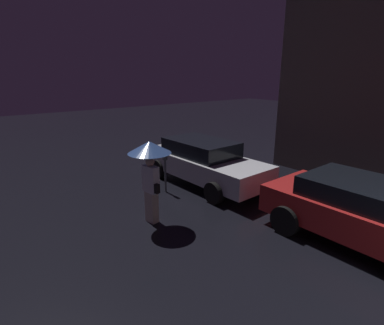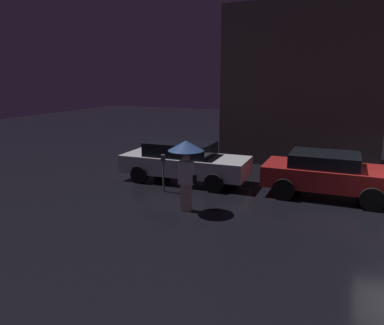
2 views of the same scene
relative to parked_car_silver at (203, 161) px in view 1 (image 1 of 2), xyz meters
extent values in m
cube|color=#B7B7BF|center=(0.04, 0.00, -0.12)|extent=(4.51, 1.78, 0.62)
cube|color=black|center=(-0.13, 0.00, 0.43)|extent=(2.36, 1.52, 0.48)
cylinder|color=black|center=(1.43, 0.84, -0.43)|extent=(0.62, 0.22, 0.62)
cylinder|color=black|center=(1.43, -0.84, -0.43)|extent=(0.62, 0.22, 0.62)
cylinder|color=black|center=(-1.34, 0.84, -0.43)|extent=(0.62, 0.22, 0.62)
cylinder|color=black|center=(-1.34, -0.84, -0.43)|extent=(0.62, 0.22, 0.62)
cube|color=maroon|center=(4.84, 0.18, -0.09)|extent=(3.93, 1.83, 0.63)
cube|color=black|center=(4.69, 0.18, 0.42)|extent=(2.05, 1.60, 0.40)
cylinder|color=black|center=(3.63, 1.08, -0.41)|extent=(0.67, 0.22, 0.67)
cylinder|color=black|center=(3.63, -0.72, -0.41)|extent=(0.67, 0.22, 0.67)
cube|color=beige|center=(1.27, -2.71, -0.36)|extent=(0.31, 0.23, 0.77)
cube|color=white|center=(1.27, -2.71, 0.34)|extent=(0.44, 0.25, 0.64)
sphere|color=tan|center=(1.27, -2.71, 0.77)|extent=(0.21, 0.21, 0.21)
cylinder|color=black|center=(1.27, -2.71, 0.59)|extent=(0.02, 0.02, 0.76)
cone|color=navy|center=(1.27, -2.71, 1.11)|extent=(0.99, 0.99, 0.27)
cube|color=black|center=(1.50, -2.71, 0.18)|extent=(0.17, 0.12, 0.22)
cylinder|color=#4C5154|center=(-0.11, -1.39, -0.24)|extent=(0.06, 0.06, 1.01)
cube|color=#4C5154|center=(-0.11, -1.39, 0.38)|extent=(0.12, 0.10, 0.22)
camera|label=1|loc=(7.00, -6.04, 2.68)|focal=28.00mm
camera|label=2|loc=(5.30, -11.80, 2.94)|focal=35.00mm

